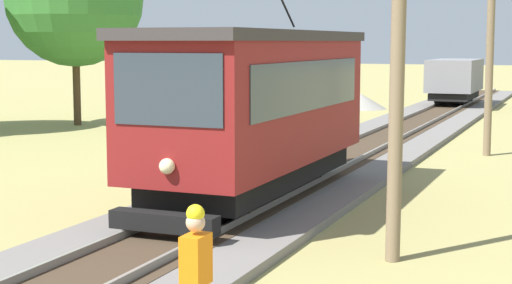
% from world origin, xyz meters
% --- Properties ---
extents(red_tram, '(2.60, 8.54, 4.79)m').
position_xyz_m(red_tram, '(0.00, 17.47, 2.19)').
color(red_tram, maroon).
rests_on(red_tram, rail_right).
extents(freight_car, '(2.40, 5.20, 2.31)m').
position_xyz_m(freight_car, '(0.00, 45.92, 1.56)').
color(freight_car, slate).
rests_on(freight_car, rail_right).
extents(utility_pole_near_tram, '(1.40, 0.40, 7.53)m').
position_xyz_m(utility_pole_near_tram, '(3.80, 14.20, 3.86)').
color(utility_pole_near_tram, '#7A664C').
rests_on(utility_pole_near_tram, ground).
extents(utility_pole_mid, '(1.40, 0.48, 7.35)m').
position_xyz_m(utility_pole_mid, '(3.80, 27.34, 3.77)').
color(utility_pole_mid, '#7A664C').
rests_on(utility_pole_mid, ground).
extents(gravel_pile, '(2.83, 2.83, 0.82)m').
position_xyz_m(gravel_pile, '(-4.56, 43.42, 0.41)').
color(gravel_pile, gray).
rests_on(gravel_pile, ground).
extents(track_worker, '(0.24, 0.38, 1.78)m').
position_xyz_m(track_worker, '(2.66, 9.20, 0.98)').
color(track_worker, navy).
rests_on(track_worker, ground).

